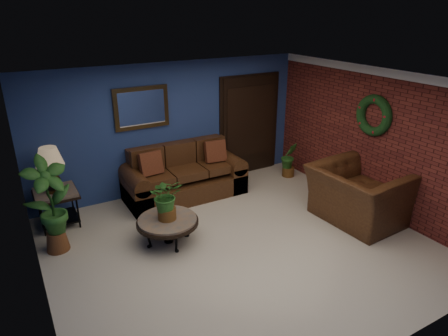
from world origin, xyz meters
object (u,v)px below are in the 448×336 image
sofa (183,179)px  side_chair (213,162)px  armchair (358,195)px  table_lamp (50,164)px  coffee_table (168,222)px  end_table (56,199)px

sofa → side_chair: sofa is taller
armchair → sofa: bearing=38.9°
table_lamp → side_chair: 3.02m
coffee_table → end_table: 1.98m
table_lamp → armchair: bearing=-27.9°
coffee_table → sofa: bearing=57.8°
side_chair → coffee_table: bearing=-146.3°
coffee_table → armchair: armchair is taller
table_lamp → armchair: size_ratio=0.50×
sofa → coffee_table: sofa is taller
coffee_table → end_table: end_table is taller
side_chair → armchair: bearing=-67.9°
table_lamp → armchair: table_lamp is taller
coffee_table → table_lamp: bearing=134.5°
sofa → end_table: 2.30m
table_lamp → armchair: 5.07m
end_table → table_lamp: size_ratio=0.94×
sofa → side_chair: 0.71m
coffee_table → table_lamp: (-1.39, 1.41, 0.74)m
sofa → armchair: (2.15, -2.39, 0.14)m
table_lamp → side_chair: table_lamp is taller
sofa → side_chair: bearing=2.9°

